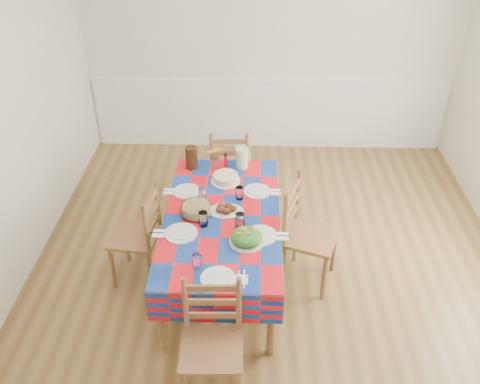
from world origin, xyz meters
The scene contains 22 objects.
room centered at (0.00, 0.00, 1.35)m, with size 4.58×5.08×2.78m.
wainscot centered at (0.00, 2.48, 0.49)m, with size 4.41×0.06×0.92m.
dining_table centered at (-0.44, -0.02, 0.64)m, with size 0.99×1.83×0.71m.
setting_near_head centered at (-0.48, -0.74, 0.74)m, with size 0.41×0.28×0.12m.
setting_left_near centered at (-0.70, -0.24, 0.74)m, with size 0.49×0.29×0.13m.
setting_left_far centered at (-0.73, 0.28, 0.74)m, with size 0.45×0.27×0.12m.
setting_right_near centered at (-0.17, -0.24, 0.74)m, with size 0.50×0.29×0.13m.
setting_right_far centered at (-0.19, 0.30, 0.74)m, with size 0.47×0.27×0.12m.
meat_platter centered at (-0.41, 0.03, 0.74)m, with size 0.30×0.22×0.06m.
salad_platter centered at (-0.23, -0.36, 0.76)m, with size 0.28×0.28×0.12m.
pasta_bowl centered at (-0.66, 0.00, 0.76)m, with size 0.25×0.25×0.09m.
cake centered at (-0.44, 0.50, 0.75)m, with size 0.27×0.27×0.08m.
serving_utensils centered at (-0.28, -0.11, 0.72)m, with size 0.14×0.31×0.01m.
flower_vase centered at (-0.55, 0.72, 0.81)m, with size 0.14×0.12×0.23m.
hot_sauce centered at (-0.45, 0.78, 0.79)m, with size 0.03×0.03×0.14m, color red.
green_pitcher centered at (-0.30, 0.77, 0.82)m, with size 0.12×0.12×0.21m, color #A8CF92.
tea_pitcher centered at (-0.78, 0.74, 0.83)m, with size 0.11×0.11×0.22m, color black.
name_card centered at (-0.46, -0.91, 0.72)m, with size 0.07×0.02×0.02m, color silver.
chair_near centered at (-0.44, -1.17, 0.47)m, with size 0.44×0.42×0.96m.
chair_far centered at (-0.44, 1.14, 0.47)m, with size 0.45×0.43×0.95m.
chair_left centered at (-1.17, -0.02, 0.47)m, with size 0.44×0.46×0.95m.
chair_right centered at (0.29, 0.00, 0.50)m, with size 0.56×0.57×1.02m.
Camera 1 is at (-0.18, -3.44, 3.30)m, focal length 38.00 mm.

